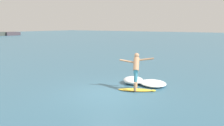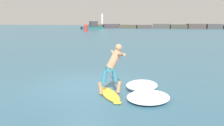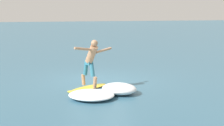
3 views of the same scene
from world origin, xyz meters
name	(u,v)px [view 2 (image 2 of 3)]	position (x,y,z in m)	size (l,w,h in m)	color
ground_plane	(84,86)	(0.00, 0.00, 0.00)	(200.00, 200.00, 0.00)	#36647C
rock_jetty_breakwater	(171,26)	(9.90, 62.00, 0.63)	(51.06, 5.06, 4.54)	#454437
surfboard	(110,94)	(1.20, -0.88, 0.04)	(1.24, 1.85, 0.21)	yellow
surfer	(113,64)	(1.32, -0.80, 1.13)	(1.05, 1.60, 1.77)	tan
fishing_boat_near_jetty	(93,27)	(-12.60, 52.98, 0.73)	(6.42, 5.87, 3.17)	#256461
channel_marker_buoy	(86,28)	(-11.14, 40.18, 0.87)	(0.81, 0.81, 1.94)	red
wave_foam_at_tail	(142,85)	(2.32, -0.11, 0.18)	(1.65, 1.60, 0.37)	white
wave_foam_at_nose	(148,97)	(2.56, -1.18, 0.12)	(2.04, 2.06, 0.24)	white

